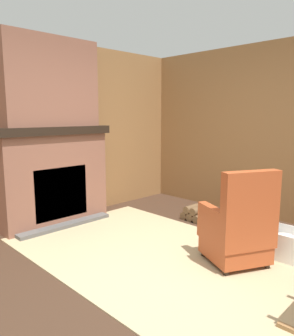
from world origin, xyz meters
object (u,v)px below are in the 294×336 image
Objects in this scene: firewood_stack at (198,213)px; oil_lamp_vase at (9,120)px; laundry_basket at (285,244)px; decorative_plate_on_mantel at (44,117)px; storage_case at (76,121)px; armchair at (238,230)px.

firewood_stack is 1.63× the size of oil_lamp_vase.
laundry_basket is (1.48, -0.41, 0.06)m from firewood_stack.
firewood_stack is 2.61m from decorative_plate_on_mantel.
storage_case is (-1.36, -1.21, 1.36)m from firewood_stack.
storage_case is (-2.84, -0.80, 1.30)m from laundry_basket.
decorative_plate_on_mantel reaches higher than armchair.
armchair is at bearing 25.92° from oil_lamp_vase.
laundry_basket is at bearing 32.15° from oil_lamp_vase.
oil_lamp_vase reaches higher than firewood_stack.
firewood_stack is at bearing 164.38° from laundry_basket.
decorative_plate_on_mantel reaches higher than laundry_basket.
oil_lamp_vase is at bearing -90.01° from storage_case.
oil_lamp_vase is 1.13× the size of storage_case.
decorative_plate_on_mantel is (-2.58, -0.76, 1.14)m from armchair.
oil_lamp_vase is (-2.56, -1.25, 1.11)m from armchair.
storage_case reaches higher than laundry_basket.
decorative_plate_on_mantel reaches higher than storage_case.
storage_case is (-2.56, -0.26, 1.08)m from armchair.
firewood_stack is at bearing 41.70° from storage_case.
storage_case is (0.00, 0.98, -0.03)m from oil_lamp_vase.
decorative_plate_on_mantel is (-1.38, -1.71, 1.42)m from firewood_stack.
firewood_stack is 1.00× the size of laundry_basket.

